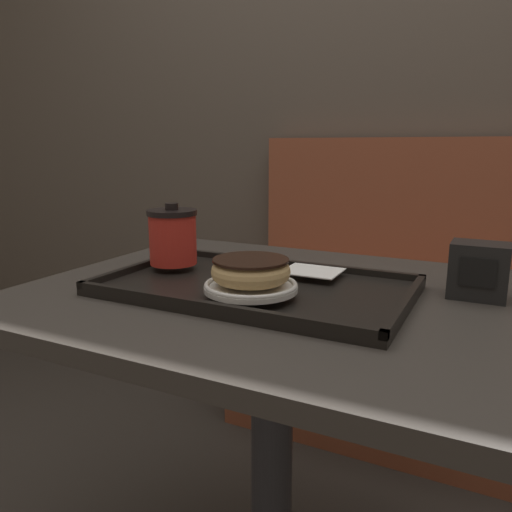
{
  "coord_description": "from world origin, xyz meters",
  "views": [
    {
      "loc": [
        0.36,
        -0.78,
        0.97
      ],
      "look_at": [
        -0.02,
        -0.03,
        0.78
      ],
      "focal_mm": 35.0,
      "sensor_mm": 36.0,
      "label": 1
    }
  ],
  "objects_px": {
    "donut_chocolate_glazed": "(251,270)",
    "coffee_cup_front": "(172,237)",
    "spoon": "(240,257)",
    "napkin_dispenser": "(479,271)"
  },
  "relations": [
    {
      "from": "coffee_cup_front",
      "to": "donut_chocolate_glazed",
      "type": "distance_m",
      "value": 0.24
    },
    {
      "from": "spoon",
      "to": "napkin_dispenser",
      "type": "bearing_deg",
      "value": -123.12
    },
    {
      "from": "donut_chocolate_glazed",
      "to": "napkin_dispenser",
      "type": "bearing_deg",
      "value": 32.58
    },
    {
      "from": "coffee_cup_front",
      "to": "spoon",
      "type": "xyz_separation_m",
      "value": [
        0.1,
        0.09,
        -0.05
      ]
    },
    {
      "from": "coffee_cup_front",
      "to": "spoon",
      "type": "distance_m",
      "value": 0.15
    },
    {
      "from": "coffee_cup_front",
      "to": "donut_chocolate_glazed",
      "type": "height_order",
      "value": "coffee_cup_front"
    },
    {
      "from": "coffee_cup_front",
      "to": "donut_chocolate_glazed",
      "type": "bearing_deg",
      "value": -23.47
    },
    {
      "from": "donut_chocolate_glazed",
      "to": "coffee_cup_front",
      "type": "bearing_deg",
      "value": 156.53
    },
    {
      "from": "donut_chocolate_glazed",
      "to": "napkin_dispenser",
      "type": "xyz_separation_m",
      "value": [
        0.32,
        0.21,
        -0.01
      ]
    },
    {
      "from": "spoon",
      "to": "napkin_dispenser",
      "type": "relative_size",
      "value": 1.37
    }
  ]
}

